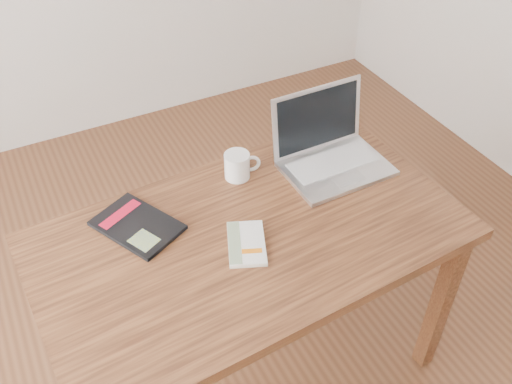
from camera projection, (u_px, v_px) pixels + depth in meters
name	position (u px, v px, depth m)	size (l,w,h in m)	color
room	(161.00, 96.00, 1.22)	(4.04, 4.04, 2.70)	#57331D
desk	(251.00, 252.00, 1.82)	(1.36, 0.83, 0.75)	#532E19
white_guidebook	(246.00, 244.00, 1.72)	(0.17, 0.21, 0.02)	silver
black_guidebook	(137.00, 225.00, 1.78)	(0.28, 0.32, 0.01)	black
laptop	(330.00, 151.00, 1.99)	(0.36, 0.29, 0.25)	silver
coffee_mug	(238.00, 165.00, 1.94)	(0.12, 0.09, 0.09)	white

